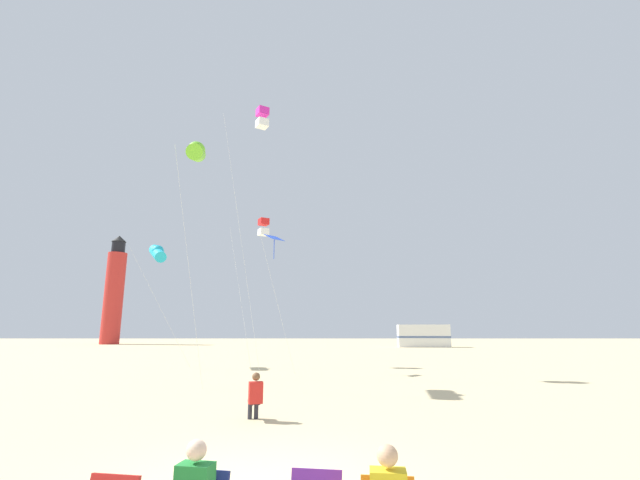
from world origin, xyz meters
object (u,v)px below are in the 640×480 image
object	(u,v)px
kite_flyer_standing	(256,395)
kite_tube_lime	(197,153)
rv_van_white	(424,336)
kite_box_magenta	(263,118)
kite_diamond_blue	(275,242)
lighthouse_distant	(115,292)
kite_box_scarlet	(264,227)
kite_tube_cyan	(159,253)

from	to	relation	value
kite_flyer_standing	kite_tube_lime	xyz separation A→B (m)	(-3.87, 6.53, 9.30)
rv_van_white	kite_box_magenta	bearing A→B (deg)	-112.18
kite_tube_lime	kite_box_magenta	size ratio (longest dim) A/B	0.73
kite_diamond_blue	lighthouse_distant	world-z (taller)	lighthouse_distant
kite_diamond_blue	kite_tube_lime	bearing A→B (deg)	-118.25
kite_box_scarlet	rv_van_white	world-z (taller)	kite_box_scarlet
kite_box_magenta	rv_van_white	distance (m)	39.42
kite_flyer_standing	kite_diamond_blue	world-z (taller)	kite_diamond_blue
kite_box_scarlet	lighthouse_distant	size ratio (longest dim) A/B	0.56
kite_tube_cyan	kite_box_scarlet	size ratio (longest dim) A/B	0.81
kite_box_magenta	kite_box_scarlet	bearing A→B (deg)	95.35
lighthouse_distant	kite_box_scarlet	bearing A→B (deg)	-54.01
lighthouse_distant	rv_van_white	distance (m)	46.78
kite_flyer_standing	kite_tube_lime	distance (m)	12.01
kite_diamond_blue	kite_tube_cyan	xyz separation A→B (m)	(-7.86, 3.67, 0.05)
kite_diamond_blue	kite_tube_cyan	size ratio (longest dim) A/B	0.96
kite_box_scarlet	kite_box_magenta	distance (m)	7.52
kite_tube_cyan	kite_box_scarlet	bearing A→B (deg)	7.28
kite_diamond_blue	rv_van_white	xyz separation A→B (m)	(15.68, 32.49, -5.58)
lighthouse_distant	kite_flyer_standing	bearing A→B (deg)	-61.29
kite_diamond_blue	kite_box_magenta	xyz separation A→B (m)	(-0.72, -1.13, 6.88)
kite_tube_cyan	kite_flyer_standing	bearing A→B (deg)	-60.82
kite_tube_cyan	rv_van_white	size ratio (longest dim) A/B	1.17
kite_flyer_standing	lighthouse_distant	size ratio (longest dim) A/B	0.07
kite_diamond_blue	kite_box_magenta	distance (m)	7.01
kite_box_magenta	rv_van_white	bearing A→B (deg)	63.99
kite_flyer_standing	lighthouse_distant	world-z (taller)	lighthouse_distant
kite_tube_lime	lighthouse_distant	bearing A→B (deg)	118.45
kite_tube_lime	kite_tube_cyan	world-z (taller)	kite_tube_lime
kite_tube_lime	kite_diamond_blue	size ratio (longest dim) A/B	1.43
kite_diamond_blue	rv_van_white	bearing A→B (deg)	64.24
kite_tube_cyan	kite_box_scarlet	distance (m)	6.93
kite_tube_lime	rv_van_white	xyz separation A→B (m)	(18.64, 38.00, -8.52)
kite_tube_lime	kite_box_magenta	xyz separation A→B (m)	(2.24, 4.38, 3.93)
kite_flyer_standing	rv_van_white	bearing A→B (deg)	-125.43
rv_van_white	kite_tube_cyan	bearing A→B (deg)	-125.42
rv_van_white	kite_diamond_blue	bearing A→B (deg)	-111.94
kite_tube_cyan	rv_van_white	bearing A→B (deg)	50.75
kite_box_scarlet	lighthouse_distant	distance (m)	47.89
kite_tube_cyan	kite_box_magenta	bearing A→B (deg)	-33.89
kite_tube_cyan	rv_van_white	xyz separation A→B (m)	(23.54, 28.82, -5.63)
kite_box_scarlet	kite_box_magenta	xyz separation A→B (m)	(0.53, -5.64, 4.95)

